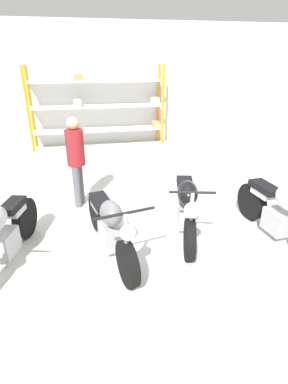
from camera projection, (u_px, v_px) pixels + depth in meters
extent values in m
plane|color=silver|center=(149.00, 245.00, 4.52)|extent=(30.00, 30.00, 0.00)
cube|color=silver|center=(107.00, 85.00, 9.27)|extent=(30.00, 0.08, 3.60)
cylinder|color=orange|center=(28.00, 111.00, 8.52)|extent=(0.08, 0.08, 2.41)
cylinder|color=orange|center=(163.00, 106.00, 9.25)|extent=(0.08, 0.08, 2.41)
cylinder|color=orange|center=(30.00, 108.00, 9.01)|extent=(0.08, 0.08, 2.41)
cylinder|color=orange|center=(158.00, 104.00, 9.74)|extent=(0.08, 0.08, 2.41)
cube|color=silver|center=(99.00, 130.00, 9.42)|extent=(3.98, 0.55, 0.05)
cube|color=silver|center=(97.00, 106.00, 9.12)|extent=(3.98, 0.55, 0.05)
cube|color=silver|center=(96.00, 81.00, 8.82)|extent=(3.98, 0.55, 0.05)
cube|color=tan|center=(156.00, 124.00, 9.59)|extent=(0.19, 0.30, 0.19)
cube|color=#A87F51|center=(78.00, 77.00, 8.71)|extent=(0.29, 0.26, 0.17)
cube|color=silver|center=(78.00, 103.00, 8.84)|extent=(0.24, 0.28, 0.21)
cube|color=silver|center=(133.00, 76.00, 9.01)|extent=(0.20, 0.23, 0.21)
cube|color=silver|center=(155.00, 101.00, 9.34)|extent=(0.23, 0.28, 0.20)
cylinder|color=black|center=(25.00, 218.00, 4.65)|extent=(0.28, 0.64, 0.63)
cube|color=#ADADB2|center=(6.00, 243.00, 4.06)|extent=(0.33, 0.46, 0.34)
cube|color=black|center=(13.00, 205.00, 4.23)|extent=(0.33, 0.51, 0.10)
cube|color=#B7B7BF|center=(15.00, 210.00, 4.31)|extent=(0.27, 0.37, 0.12)
cylinder|color=black|center=(128.00, 264.00, 3.63)|extent=(0.23, 0.61, 0.60)
cylinder|color=black|center=(97.00, 212.00, 4.84)|extent=(0.23, 0.61, 0.60)
cube|color=#ADADB2|center=(109.00, 234.00, 4.29)|extent=(0.29, 0.48, 0.37)
ellipsoid|color=slate|center=(111.00, 213.00, 3.97)|extent=(0.37, 0.48, 0.34)
cube|color=black|center=(101.00, 201.00, 4.41)|extent=(0.34, 0.57, 0.10)
cube|color=slate|center=(100.00, 204.00, 4.52)|extent=(0.27, 0.41, 0.12)
cylinder|color=#ADADB2|center=(126.00, 240.00, 3.51)|extent=(0.06, 0.06, 0.67)
sphere|color=silver|center=(128.00, 233.00, 3.40)|extent=(0.19, 0.19, 0.19)
cylinder|color=black|center=(125.00, 213.00, 3.40)|extent=(0.73, 0.18, 0.04)
cylinder|color=black|center=(189.00, 240.00, 4.12)|extent=(0.27, 0.60, 0.59)
cylinder|color=black|center=(182.00, 193.00, 5.53)|extent=(0.27, 0.60, 0.59)
cube|color=#ADADB2|center=(185.00, 213.00, 4.88)|extent=(0.33, 0.52, 0.40)
ellipsoid|color=black|center=(188.00, 193.00, 4.55)|extent=(0.44, 0.60, 0.37)
cube|color=black|center=(185.00, 183.00, 5.05)|extent=(0.37, 0.53, 0.10)
cube|color=black|center=(184.00, 186.00, 5.17)|extent=(0.30, 0.38, 0.12)
cylinder|color=#ADADB2|center=(191.00, 217.00, 4.00)|extent=(0.06, 0.06, 0.69)
sphere|color=silver|center=(192.00, 210.00, 3.88)|extent=(0.22, 0.22, 0.22)
cylinder|color=black|center=(192.00, 192.00, 3.88)|extent=(0.59, 0.19, 0.04)
cylinder|color=black|center=(251.00, 201.00, 5.17)|extent=(0.20, 0.65, 0.64)
cube|color=#ADADB2|center=(277.00, 221.00, 4.60)|extent=(0.30, 0.44, 0.35)
cube|color=black|center=(265.00, 187.00, 4.78)|extent=(0.29, 0.57, 0.10)
cube|color=silver|center=(263.00, 192.00, 4.83)|extent=(0.24, 0.40, 0.12)
cylinder|color=#595960|center=(80.00, 183.00, 5.68)|extent=(0.13, 0.13, 0.81)
cylinder|color=#595960|center=(77.00, 187.00, 5.52)|extent=(0.13, 0.13, 0.81)
cylinder|color=maroon|center=(75.00, 148.00, 5.31)|extent=(0.41, 0.41, 0.64)
sphere|color=tan|center=(73.00, 123.00, 5.13)|extent=(0.22, 0.22, 0.22)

